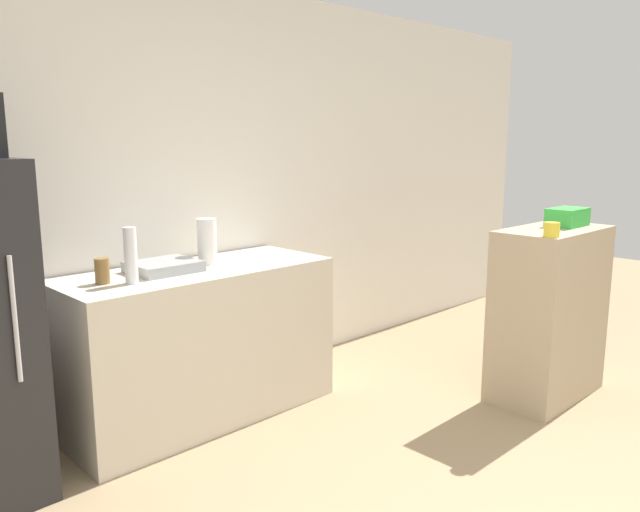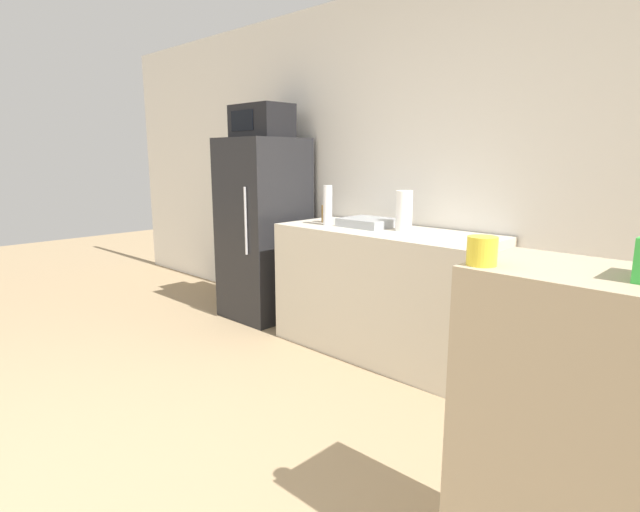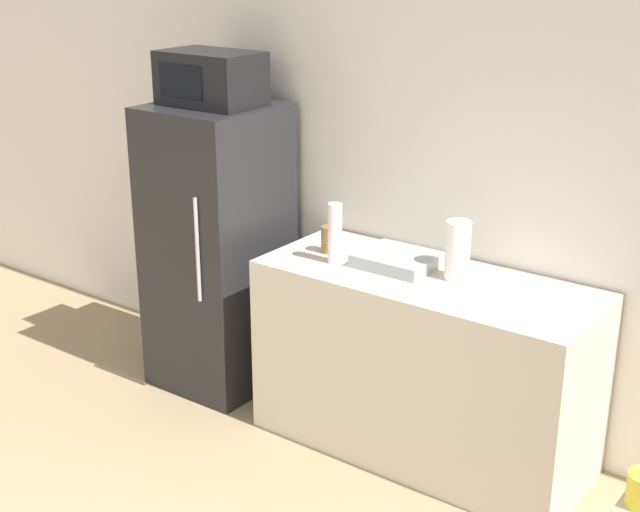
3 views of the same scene
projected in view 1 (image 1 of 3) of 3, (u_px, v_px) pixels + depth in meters
The scene contains 9 objects.
wall_back at pixel (164, 194), 3.80m from camera, with size 8.00×0.06×2.60m, color white.
counter at pixel (199, 342), 3.68m from camera, with size 1.59×0.66×0.90m, color beige.
sink_basin at pixel (164, 267), 3.50m from camera, with size 0.36×0.31×0.06m, color #9EA3A8.
bottle_tall at pixel (131, 256), 3.19m from camera, with size 0.07×0.07×0.29m, color silver.
bottle_short at pixel (102, 271), 3.20m from camera, with size 0.07×0.07×0.13m, color olive.
shelf_cabinet at pixel (549, 313), 3.95m from camera, with size 0.81×0.43×1.09m, color tan.
basket at pixel (567, 217), 3.95m from camera, with size 0.28×0.18×0.11m, color green.
jar at pixel (552, 230), 3.50m from camera, with size 0.09×0.09×0.08m, color yellow.
paper_towel_roll at pixel (207, 241), 3.69m from camera, with size 0.11×0.11×0.27m, color white.
Camera 1 is at (-1.96, -0.51, 1.63)m, focal length 35.00 mm.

